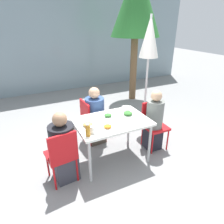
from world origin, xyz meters
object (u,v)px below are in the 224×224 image
(closed_umbrella, at_px, (149,43))
(bottle, at_px, (88,130))
(chair_left, at_px, (62,153))
(tree_behind_left, at_px, (136,2))
(person_far, at_px, (95,118))
(person_right, at_px, (154,122))
(salad_bowl, at_px, (126,108))
(person_left, at_px, (63,149))
(chair_far, at_px, (90,118))
(drinking_cup, at_px, (93,130))
(chair_right, at_px, (154,121))

(closed_umbrella, xyz_separation_m, bottle, (-1.71, -1.08, -0.97))
(chair_left, bearing_deg, tree_behind_left, 36.99)
(person_far, bearing_deg, person_right, 48.59)
(salad_bowl, relative_size, tree_behind_left, 0.04)
(bottle, bearing_deg, person_left, 150.91)
(person_far, bearing_deg, salad_bowl, 46.29)
(chair_far, xyz_separation_m, bottle, (-0.38, -0.98, 0.33))
(chair_left, distance_m, drinking_cup, 0.55)
(bottle, bearing_deg, chair_far, 68.59)
(chair_right, distance_m, closed_umbrella, 1.54)
(chair_left, relative_size, person_right, 0.76)
(chair_right, bearing_deg, person_left, 6.56)
(tree_behind_left, bearing_deg, person_left, -137.23)
(closed_umbrella, bearing_deg, person_right, -114.20)
(chair_far, bearing_deg, chair_right, 53.82)
(drinking_cup, bearing_deg, chair_far, 72.55)
(drinking_cup, bearing_deg, bottle, -153.89)
(person_left, height_order, drinking_cup, person_left)
(chair_left, xyz_separation_m, person_right, (1.71, 0.15, 0.03))
(person_left, xyz_separation_m, person_right, (1.67, 0.07, 0.03))
(person_right, relative_size, drinking_cup, 11.05)
(chair_left, xyz_separation_m, salad_bowl, (1.29, 0.45, 0.27))
(person_left, height_order, chair_right, person_left)
(chair_right, height_order, person_far, person_far)
(chair_left, bearing_deg, chair_right, 1.14)
(person_far, height_order, bottle, person_far)
(person_far, distance_m, salad_bowl, 0.65)
(chair_far, bearing_deg, person_right, 49.33)
(chair_left, xyz_separation_m, chair_far, (0.75, 0.88, 0.00))
(person_far, bearing_deg, drinking_cup, -26.62)
(person_far, height_order, closed_umbrella, closed_umbrella)
(person_left, distance_m, tree_behind_left, 4.30)
(chair_left, bearing_deg, chair_far, 43.07)
(bottle, relative_size, salad_bowl, 1.30)
(chair_left, height_order, drinking_cup, chair_left)
(chair_left, bearing_deg, bottle, -21.15)
(person_right, bearing_deg, drinking_cup, 11.08)
(chair_right, xyz_separation_m, chair_far, (-1.01, 0.65, 0.00))
(chair_left, distance_m, chair_far, 1.16)
(person_left, height_order, salad_bowl, person_left)
(closed_umbrella, height_order, bottle, closed_umbrella)
(chair_far, height_order, drinking_cup, chair_far)
(drinking_cup, bearing_deg, chair_right, 12.31)
(person_left, distance_m, chair_right, 1.73)
(chair_left, xyz_separation_m, chair_right, (1.77, 0.23, 0.00))
(tree_behind_left, bearing_deg, closed_umbrella, -112.79)
(chair_right, xyz_separation_m, drinking_cup, (-1.31, -0.28, 0.30))
(tree_behind_left, bearing_deg, person_far, -137.42)
(chair_far, distance_m, tree_behind_left, 3.42)
(person_far, xyz_separation_m, closed_umbrella, (1.25, 0.14, 1.29))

